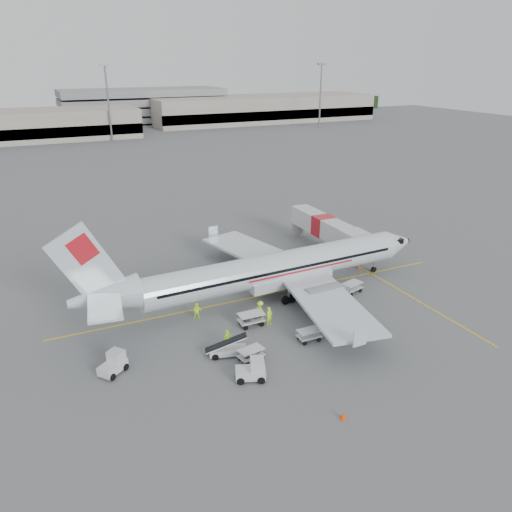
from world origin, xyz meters
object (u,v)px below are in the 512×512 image
object	(u,v)px
jet_bridge	(323,233)
belt_loader	(228,343)
aircraft	(278,248)
tug_mid	(250,369)
tug_fore	(330,303)
tug_aft	(112,364)

from	to	relation	value
jet_bridge	belt_loader	size ratio (longest dim) A/B	3.96
aircraft	tug_mid	bearing A→B (deg)	-127.75
jet_bridge	belt_loader	xyz separation A→B (m)	(-21.06, -18.56, -1.06)
tug_fore	jet_bridge	bearing A→B (deg)	28.60
aircraft	tug_mid	size ratio (longest dim) A/B	16.61
tug_aft	jet_bridge	bearing A→B (deg)	-8.91
belt_loader	tug_fore	size ratio (longest dim) A/B	2.00
jet_bridge	belt_loader	bearing A→B (deg)	-139.14
jet_bridge	tug_aft	world-z (taller)	jet_bridge
jet_bridge	belt_loader	distance (m)	28.09
belt_loader	tug_mid	distance (m)	4.00
tug_aft	tug_fore	bearing A→B (deg)	-33.65
aircraft	tug_fore	xyz separation A→B (m)	(3.07, -5.42, -4.54)
tug_mid	tug_aft	size ratio (longest dim) A/B	1.03
aircraft	tug_aft	distance (m)	20.39
tug_fore	tug_aft	size ratio (longest dim) A/B	0.94
jet_bridge	tug_mid	size ratio (longest dim) A/B	7.22
jet_bridge	aircraft	bearing A→B (deg)	-140.58
belt_loader	tug_fore	bearing A→B (deg)	30.55
belt_loader	tug_aft	distance (m)	9.49
aircraft	tug_aft	bearing A→B (deg)	-161.39
jet_bridge	tug_aft	xyz separation A→B (m)	(-30.44, -17.11, -1.34)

